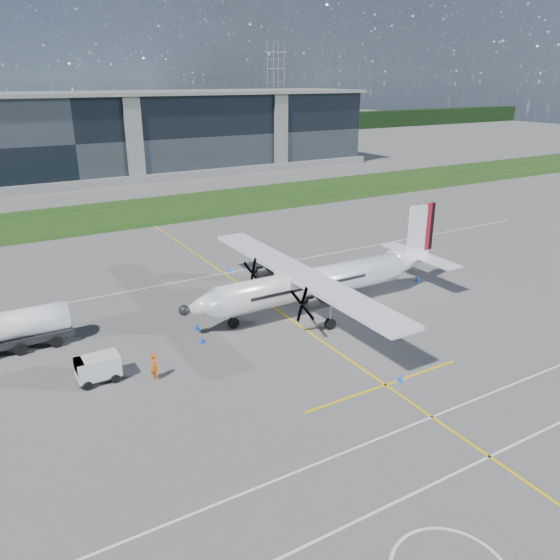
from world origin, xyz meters
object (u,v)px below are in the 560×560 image
at_px(ground_crew_person, 154,364).
at_px(safety_cone_tail, 417,279).
at_px(fuel_tanker_truck, 6,332).
at_px(safety_cone_stbdwing, 229,269).
at_px(safety_cone_portwing, 400,377).
at_px(pylon_east, 276,87).
at_px(safety_cone_nose_stbd, 196,327).
at_px(safety_cone_nose_port, 202,339).
at_px(baggage_tug, 98,369).
at_px(turboprop_aircraft, 322,264).

distance_m(ground_crew_person, safety_cone_tail, 27.51).
relative_size(fuel_tanker_truck, safety_cone_stbdwing, 15.54).
distance_m(fuel_tanker_truck, safety_cone_portwing, 27.07).
xyz_separation_m(pylon_east, fuel_tanker_truck, (-101.88, -139.07, -13.54)).
xyz_separation_m(safety_cone_nose_stbd, safety_cone_stbdwing, (7.92, 10.89, 0.00)).
xyz_separation_m(safety_cone_nose_port, safety_cone_nose_stbd, (0.48, 2.24, 0.00)).
distance_m(baggage_tug, safety_cone_tail, 30.37).
distance_m(turboprop_aircraft, safety_cone_nose_port, 11.74).
bearing_deg(safety_cone_tail, baggage_tug, -173.93).
height_order(pylon_east, fuel_tanker_truck, pylon_east).
bearing_deg(pylon_east, safety_cone_stbdwing, -121.69).
distance_m(safety_cone_portwing, safety_cone_stbdwing, 24.49).
bearing_deg(pylon_east, turboprop_aircraft, -118.64).
bearing_deg(baggage_tug, fuel_tanker_truck, 121.69).
distance_m(safety_cone_nose_port, safety_cone_portwing, 14.34).
xyz_separation_m(turboprop_aircraft, ground_crew_person, (-15.73, -4.27, -2.72)).
height_order(safety_cone_portwing, safety_cone_stbdwing, same).
relative_size(turboprop_aircraft, safety_cone_portwing, 50.47).
bearing_deg(safety_cone_nose_port, baggage_tug, -167.93).
distance_m(turboprop_aircraft, baggage_tug, 19.27).
relative_size(pylon_east, turboprop_aircraft, 1.19).
bearing_deg(safety_cone_nose_stbd, safety_cone_nose_port, -101.99).
distance_m(fuel_tanker_truck, safety_cone_nose_stbd, 13.22).
height_order(safety_cone_nose_port, safety_cone_tail, same).
height_order(turboprop_aircraft, safety_cone_portwing, turboprop_aircraft).
distance_m(fuel_tanker_truck, ground_crew_person, 11.76).
xyz_separation_m(safety_cone_nose_port, safety_cone_portwing, (8.77, -11.35, 0.00)).
xyz_separation_m(ground_crew_person, safety_cone_tail, (27.07, 4.80, -0.81)).
bearing_deg(turboprop_aircraft, safety_cone_nose_stbd, 173.53).
bearing_deg(pylon_east, ground_crew_person, -122.48).
distance_m(ground_crew_person, safety_cone_nose_stbd, 7.51).
bearing_deg(fuel_tanker_truck, pylon_east, 53.78).
relative_size(ground_crew_person, safety_cone_nose_port, 4.25).
relative_size(baggage_tug, safety_cone_nose_stbd, 5.65).
height_order(turboprop_aircraft, safety_cone_nose_stbd, turboprop_aircraft).
relative_size(safety_cone_nose_port, safety_cone_portwing, 1.00).
bearing_deg(safety_cone_nose_stbd, safety_cone_tail, -1.77).
bearing_deg(turboprop_aircraft, ground_crew_person, -164.80).
height_order(fuel_tanker_truck, baggage_tug, fuel_tanker_truck).
height_order(baggage_tug, safety_cone_portwing, baggage_tug).
bearing_deg(turboprop_aircraft, safety_cone_tail, 2.67).
relative_size(safety_cone_nose_port, safety_cone_stbdwing, 1.00).
distance_m(baggage_tug, safety_cone_portwing, 19.13).
xyz_separation_m(safety_cone_nose_port, safety_cone_tail, (22.48, 1.56, 0.00)).
distance_m(pylon_east, ground_crew_person, 176.00).
bearing_deg(baggage_tug, safety_cone_nose_stbd, 25.43).
relative_size(fuel_tanker_truck, ground_crew_person, 3.66).
xyz_separation_m(turboprop_aircraft, safety_cone_nose_port, (-11.14, -1.03, -3.54)).
height_order(pylon_east, safety_cone_nose_port, pylon_east).
relative_size(turboprop_aircraft, safety_cone_tail, 50.47).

